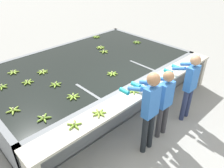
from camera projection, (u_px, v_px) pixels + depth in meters
ground_plane at (147, 127)px, 5.00m from camera, size 80.00×80.00×0.00m
wash_tank at (89, 77)px, 6.06m from camera, size 5.36×3.29×0.92m
work_ledge at (141, 99)px, 4.80m from camera, size 5.36×0.45×0.92m
worker_0 at (149, 106)px, 3.93m from camera, size 0.40×0.72×1.74m
worker_1 at (163, 99)px, 4.35m from camera, size 0.42×0.71×1.55m
worker_2 at (189, 82)px, 4.81m from camera, size 0.41×0.71×1.62m
banana_bunch_floating_0 at (137, 42)px, 7.08m from camera, size 0.28×0.28×0.08m
banana_bunch_floating_1 at (112, 74)px, 5.23m from camera, size 0.28×0.28×0.08m
banana_bunch_floating_2 at (73, 97)px, 4.40m from camera, size 0.28×0.28×0.08m
banana_bunch_floating_3 at (2, 87)px, 4.72m from camera, size 0.28×0.27×0.08m
banana_bunch_floating_4 at (13, 110)px, 4.01m from camera, size 0.27×0.27×0.08m
banana_bunch_floating_5 at (96, 37)px, 7.53m from camera, size 0.28×0.27×0.08m
banana_bunch_floating_6 at (101, 48)px, 6.68m from camera, size 0.28×0.28×0.08m
banana_bunch_floating_7 at (43, 72)px, 5.31m from camera, size 0.28×0.28×0.08m
banana_bunch_floating_8 at (56, 84)px, 4.80m from camera, size 0.28×0.28×0.08m
banana_bunch_floating_9 at (44, 118)px, 3.82m from camera, size 0.27×0.28×0.08m
banana_bunch_floating_10 at (28, 82)px, 4.89m from camera, size 0.26×0.28×0.08m
banana_bunch_floating_11 at (104, 52)px, 6.41m from camera, size 0.28×0.27×0.08m
banana_bunch_floating_12 at (13, 72)px, 5.29m from camera, size 0.27×0.28×0.08m
banana_bunch_ledge_0 at (74, 125)px, 3.66m from camera, size 0.28×0.27×0.08m
banana_bunch_ledge_1 at (134, 91)px, 4.58m from camera, size 0.28×0.28×0.08m
banana_bunch_ledge_2 at (99, 113)px, 3.94m from camera, size 0.28×0.28×0.08m
knife_0 at (196, 57)px, 6.06m from camera, size 0.35×0.04×0.02m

